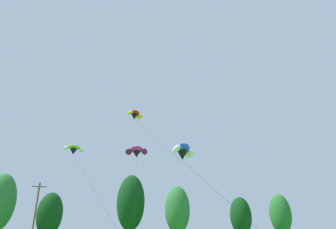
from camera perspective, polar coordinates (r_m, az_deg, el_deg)
The scene contains 10 objects.
treeline_tree_c at distance 56.93m, azimuth -21.96°, elevation -17.47°, with size 4.29×4.29×9.21m.
treeline_tree_d at distance 60.82m, azimuth -7.23°, elevation -16.54°, with size 5.45×5.45×13.52m.
treeline_tree_e at distance 60.07m, azimuth 1.83°, elevation -17.92°, with size 4.85×4.85×11.28m.
treeline_tree_f at distance 66.93m, azimuth 13.92°, elevation -18.55°, with size 4.44×4.44×9.77m.
treeline_tree_g at distance 74.27m, azimuth 20.94°, elevation -17.54°, with size 4.76×4.76×10.95m.
utility_pole at distance 51.39m, azimuth -24.38°, elevation -17.16°, with size 2.20×0.26×9.92m.
parafoil_kite_high_magenta at distance 40.73m, azimuth -6.12°, elevation -7.19°, with size 4.71×19.24×12.52m.
parafoil_kite_mid_blue_white at distance 34.65m, azimuth 2.93°, elevation -7.18°, with size 5.16×12.53×10.77m.
parafoil_kite_far_lime_white at distance 42.09m, azimuth -17.79°, elevation -6.44°, with size 6.62×20.97×12.53m.
parafoil_kite_low_red_yellow at distance 42.98m, azimuth -6.44°, elevation -0.06°, with size 9.32×19.95×17.55m.
Camera 1 is at (-8.41, -0.15, 2.38)m, focal length 31.45 mm.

